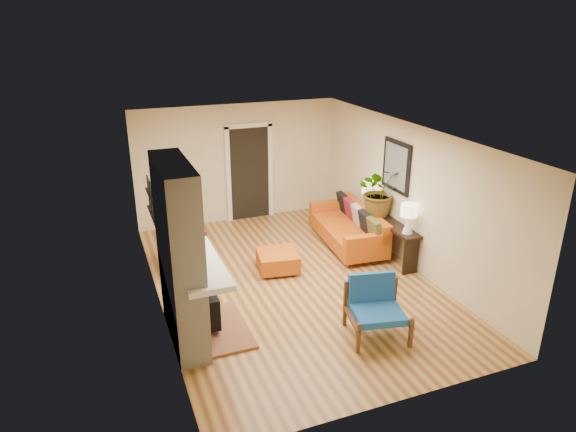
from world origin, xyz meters
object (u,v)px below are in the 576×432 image
dining_table (190,240)px  lamp_near (409,215)px  ottoman (278,260)px  houseplant (380,191)px  sofa (351,227)px  blue_chair (375,304)px  console_table (386,227)px  lamp_far (369,192)px

dining_table → lamp_near: bearing=-23.1°
ottoman → houseplant: size_ratio=0.82×
lamp_near → houseplant: bearing=90.6°
dining_table → houseplant: bearing=-9.0°
sofa → dining_table: (-3.20, 0.17, 0.18)m
blue_chair → houseplant: (1.51, 2.49, 0.76)m
console_table → lamp_far: lamp_far is taller
ottoman → lamp_near: (2.16, -0.80, 0.86)m
ottoman → dining_table: 1.64m
sofa → console_table: bearing=-60.3°
lamp_near → lamp_far: bearing=90.0°
console_table → lamp_near: lamp_near is taller
lamp_far → houseplant: bearing=-91.4°
dining_table → lamp_far: bearing=-2.4°
blue_chair → houseplant: 3.01m
lamp_near → lamp_far: (0.00, 1.38, 0.00)m
sofa → houseplant: 1.01m
sofa → dining_table: 3.21m
blue_chair → lamp_far: 3.33m
houseplant → sofa: bearing=134.0°
lamp_near → lamp_far: 1.38m
dining_table → console_table: (3.59, -0.85, 0.03)m
console_table → houseplant: (-0.01, 0.29, 0.64)m
lamp_near → sofa: bearing=106.0°
ottoman → blue_chair: size_ratio=0.85×
console_table → houseplant: houseplant is taller
ottoman → blue_chair: (0.64, -2.33, 0.25)m
blue_chair → houseplant: size_ratio=0.97×
ottoman → lamp_far: 2.39m
ottoman → console_table: 2.19m
ottoman → lamp_near: size_ratio=1.50×
sofa → console_table: sofa is taller
ottoman → lamp_near: bearing=-20.4°
blue_chair → sofa: bearing=68.5°
blue_chair → console_table: (1.52, 2.20, 0.12)m
console_table → lamp_near: (0.00, -0.68, 0.49)m
sofa → lamp_near: lamp_near is taller
dining_table → houseplant: 3.69m
console_table → lamp_far: 0.85m
sofa → lamp_near: (0.39, -1.35, 0.70)m
dining_table → console_table: dining_table is taller
sofa → dining_table: size_ratio=1.42×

